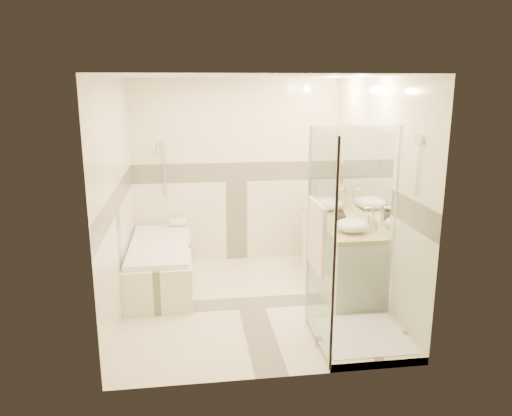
{
  "coord_description": "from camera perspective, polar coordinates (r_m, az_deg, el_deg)",
  "views": [
    {
      "loc": [
        -0.66,
        -5.2,
        2.43
      ],
      "look_at": [
        0.1,
        0.25,
        1.05
      ],
      "focal_mm": 35.0,
      "sensor_mm": 36.0,
      "label": 1
    }
  ],
  "objects": [
    {
      "name": "room",
      "position": [
        5.39,
        -0.12,
        1.52
      ],
      "size": [
        2.82,
        3.02,
        2.52
      ],
      "color": "beige",
      "rests_on": "ground"
    },
    {
      "name": "vessel_sink_near",
      "position": [
        6.45,
        8.17,
        0.49
      ],
      "size": [
        0.4,
        0.4,
        0.16
      ],
      "primitive_type": "ellipsoid",
      "color": "white",
      "rests_on": "vanity"
    },
    {
      "name": "folded_towels",
      "position": [
        6.61,
        7.79,
        0.49
      ],
      "size": [
        0.2,
        0.29,
        0.09
      ],
      "primitive_type": "cube",
      "rotation": [
        0.0,
        0.0,
        -0.16
      ],
      "color": "white",
      "rests_on": "vanity"
    },
    {
      "name": "rolled_towel",
      "position": [
        6.78,
        -8.86,
        -1.65
      ],
      "size": [
        0.23,
        0.1,
        0.1
      ],
      "primitive_type": "cylinder",
      "rotation": [
        0.0,
        1.57,
        0.0
      ],
      "color": "white",
      "rests_on": "bathtub"
    },
    {
      "name": "amenity_bottle_a",
      "position": [
        5.95,
        9.58,
        -0.62
      ],
      "size": [
        0.09,
        0.09,
        0.18
      ],
      "primitive_type": "imported",
      "rotation": [
        0.0,
        0.0,
        -0.09
      ],
      "color": "black",
      "rests_on": "vanity"
    },
    {
      "name": "vessel_sink_far",
      "position": [
        5.55,
        10.95,
        -1.96
      ],
      "size": [
        0.36,
        0.36,
        0.15
      ],
      "primitive_type": "ellipsoid",
      "color": "white",
      "rests_on": "vanity"
    },
    {
      "name": "vanity",
      "position": [
        6.12,
        9.52,
        -5.24
      ],
      "size": [
        0.58,
        1.62,
        0.85
      ],
      "color": "silver",
      "rests_on": "ground"
    },
    {
      "name": "amenity_bottle_b",
      "position": [
        5.91,
        9.71,
        -0.86
      ],
      "size": [
        0.15,
        0.15,
        0.15
      ],
      "primitive_type": "imported",
      "rotation": [
        0.0,
        0.0,
        -0.3
      ],
      "color": "black",
      "rests_on": "vanity"
    },
    {
      "name": "bathtub",
      "position": [
        6.24,
        -10.87,
        -6.1
      ],
      "size": [
        0.75,
        1.7,
        0.56
      ],
      "color": "beige",
      "rests_on": "ground"
    },
    {
      "name": "shower_enclosure",
      "position": [
        4.88,
        10.69,
        -9.4
      ],
      "size": [
        0.96,
        0.93,
        2.04
      ],
      "color": "beige",
      "rests_on": "ground"
    },
    {
      "name": "faucet_far",
      "position": [
        5.59,
        13.08,
        -0.98
      ],
      "size": [
        0.11,
        0.03,
        0.28
      ],
      "color": "silver",
      "rests_on": "vanity"
    },
    {
      "name": "faucet_near",
      "position": [
        6.5,
        10.02,
        1.25
      ],
      "size": [
        0.12,
        0.03,
        0.28
      ],
      "color": "silver",
      "rests_on": "vanity"
    }
  ]
}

